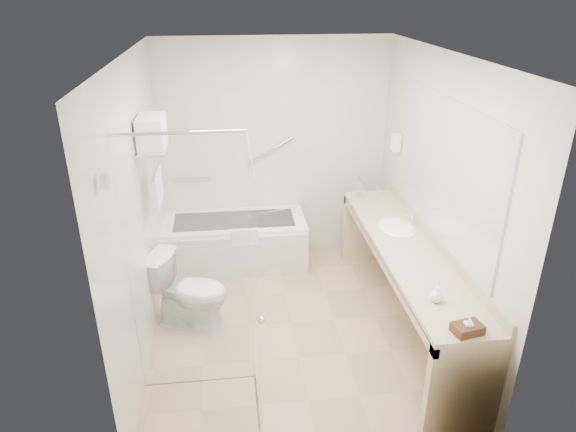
{
  "coord_description": "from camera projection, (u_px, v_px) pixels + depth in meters",
  "views": [
    {
      "loc": [
        -0.53,
        -4.05,
        3.0
      ],
      "look_at": [
        0.0,
        0.3,
        1.0
      ],
      "focal_mm": 32.0,
      "sensor_mm": 36.0,
      "label": 1
    }
  ],
  "objects": [
    {
      "name": "water_bottle_left",
      "position": [
        358.0,
        186.0,
        5.66
      ],
      "size": [
        0.07,
        0.07,
        0.22
      ],
      "rotation": [
        0.0,
        0.0,
        -0.31
      ],
      "color": "silver",
      "rests_on": "vanity_counter"
    },
    {
      "name": "sink",
      "position": [
        397.0,
        230.0,
        4.96
      ],
      "size": [
        0.4,
        0.52,
        0.14
      ],
      "primitive_type": "ellipsoid",
      "color": "white",
      "rests_on": "vanity_counter"
    },
    {
      "name": "soap_bottle_a",
      "position": [
        468.0,
        329.0,
        3.45
      ],
      "size": [
        0.06,
        0.12,
        0.06
      ],
      "primitive_type": "imported",
      "rotation": [
        0.0,
        0.0,
        -0.06
      ],
      "color": "white",
      "rests_on": "vanity_counter"
    },
    {
      "name": "mirror",
      "position": [
        446.0,
        171.0,
        4.33
      ],
      "size": [
        0.02,
        2.0,
        1.2
      ],
      "primitive_type": "cube",
      "color": "#B5BAC2",
      "rests_on": "wall_right"
    },
    {
      "name": "ceiling",
      "position": [
        293.0,
        54.0,
        3.93
      ],
      "size": [
        2.6,
        3.2,
        0.1
      ],
      "primitive_type": "cube",
      "color": "white",
      "rests_on": "wall_back"
    },
    {
      "name": "wall_right",
      "position": [
        436.0,
        197.0,
        4.59
      ],
      "size": [
        0.1,
        3.2,
        2.5
      ],
      "primitive_type": "cube",
      "color": "beige",
      "rests_on": "ground"
    },
    {
      "name": "water_bottle_right",
      "position": [
        359.0,
        189.0,
        5.61
      ],
      "size": [
        0.06,
        0.06,
        0.21
      ],
      "rotation": [
        0.0,
        0.0,
        0.09
      ],
      "color": "silver",
      "rests_on": "vanity_counter"
    },
    {
      "name": "toilet",
      "position": [
        190.0,
        291.0,
        4.81
      ],
      "size": [
        0.84,
        0.65,
        0.72
      ],
      "primitive_type": "imported",
      "rotation": [
        0.0,
        0.0,
        1.21
      ],
      "color": "white",
      "rests_on": "floor"
    },
    {
      "name": "water_bottle_mid",
      "position": [
        378.0,
        193.0,
        5.49
      ],
      "size": [
        0.07,
        0.07,
        0.22
      ],
      "rotation": [
        0.0,
        0.0,
        -0.42
      ],
      "color": "silver",
      "rests_on": "vanity_counter"
    },
    {
      "name": "drinking_glass_near",
      "position": [
        361.0,
        195.0,
        5.57
      ],
      "size": [
        0.08,
        0.08,
        0.1
      ],
      "primitive_type": "cylinder",
      "rotation": [
        0.0,
        0.0,
        -0.02
      ],
      "color": "silver",
      "rests_on": "vanity_counter"
    },
    {
      "name": "bathtub",
      "position": [
        235.0,
        242.0,
        5.91
      ],
      "size": [
        1.6,
        0.73,
        0.59
      ],
      "color": "white",
      "rests_on": "floor"
    },
    {
      "name": "wall_front",
      "position": [
        327.0,
        311.0,
        3.0
      ],
      "size": [
        2.6,
        0.1,
        2.5
      ],
      "primitive_type": "cube",
      "color": "beige",
      "rests_on": "ground"
    },
    {
      "name": "wall_back",
      "position": [
        274.0,
        150.0,
        5.89
      ],
      "size": [
        2.6,
        0.1,
        2.5
      ],
      "primitive_type": "cube",
      "color": "beige",
      "rests_on": "ground"
    },
    {
      "name": "vanity_counter",
      "position": [
        405.0,
        267.0,
        4.67
      ],
      "size": [
        0.55,
        2.7,
        0.95
      ],
      "color": "#CAB186",
      "rests_on": "floor"
    },
    {
      "name": "amenity_basket",
      "position": [
        467.0,
        329.0,
        3.44
      ],
      "size": [
        0.22,
        0.17,
        0.07
      ],
      "primitive_type": "cube",
      "rotation": [
        0.0,
        0.0,
        0.2
      ],
      "color": "#492A1A",
      "rests_on": "vanity_counter"
    },
    {
      "name": "wall_left",
      "position": [
        139.0,
        211.0,
        4.3
      ],
      "size": [
        0.1,
        3.2,
        2.5
      ],
      "primitive_type": "cube",
      "color": "beige",
      "rests_on": "ground"
    },
    {
      "name": "hairdryer_unit",
      "position": [
        396.0,
        143.0,
        5.45
      ],
      "size": [
        0.08,
        0.1,
        0.18
      ],
      "primitive_type": "cube",
      "color": "white",
      "rests_on": "wall_right"
    },
    {
      "name": "drinking_glass_far",
      "position": [
        371.0,
        195.0,
        5.57
      ],
      "size": [
        0.08,
        0.08,
        0.09
      ],
      "primitive_type": "cylinder",
      "rotation": [
        0.0,
        0.0,
        0.23
      ],
      "color": "silver",
      "rests_on": "vanity_counter"
    },
    {
      "name": "towel_shelf",
      "position": [
        153.0,
        141.0,
        4.42
      ],
      "size": [
        0.24,
        0.55,
        0.81
      ],
      "color": "silver",
      "rests_on": "wall_left"
    },
    {
      "name": "shower_enclosure",
      "position": [
        220.0,
        284.0,
        3.62
      ],
      "size": [
        0.96,
        0.91,
        2.11
      ],
      "color": "silver",
      "rests_on": "floor"
    },
    {
      "name": "grab_bar_long",
      "position": [
        270.0,
        151.0,
        5.85
      ],
      "size": [
        0.53,
        0.03,
        0.33
      ],
      "primitive_type": "cylinder",
      "rotation": [
        0.0,
        1.05,
        0.0
      ],
      "color": "silver",
      "rests_on": "wall_back"
    },
    {
      "name": "faucet",
      "position": [
        412.0,
        219.0,
        4.93
      ],
      "size": [
        0.03,
        0.03,
        0.14
      ],
      "primitive_type": "cylinder",
      "color": "silver",
      "rests_on": "vanity_counter"
    },
    {
      "name": "floor",
      "position": [
        292.0,
        323.0,
        4.96
      ],
      "size": [
        3.2,
        3.2,
        0.0
      ],
      "primitive_type": "plane",
      "color": "tan",
      "rests_on": "ground"
    },
    {
      "name": "soap_bottle_b",
      "position": [
        436.0,
        296.0,
        3.77
      ],
      "size": [
        0.11,
        0.14,
        0.1
      ],
      "primitive_type": "imported",
      "rotation": [
        0.0,
        0.0,
        -0.14
      ],
      "color": "white",
      "rests_on": "vanity_counter"
    },
    {
      "name": "grab_bar_short",
      "position": [
        193.0,
        179.0,
        5.87
      ],
      "size": [
        0.4,
        0.03,
        0.03
      ],
      "primitive_type": "cylinder",
      "rotation": [
        0.0,
        1.57,
        0.0
      ],
      "color": "silver",
      "rests_on": "wall_back"
    }
  ]
}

